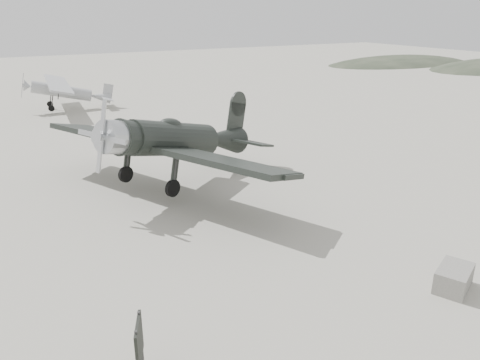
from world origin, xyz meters
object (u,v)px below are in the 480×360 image
object	(u,v)px
equipment_block	(454,278)
sign_board	(139,343)
lowwing_monoplane	(179,140)
highwing_monoplane	(65,89)

from	to	relation	value
equipment_block	sign_board	bearing A→B (deg)	173.30
lowwing_monoplane	highwing_monoplane	distance (m)	21.53
highwing_monoplane	sign_board	world-z (taller)	highwing_monoplane
lowwing_monoplane	equipment_block	bearing A→B (deg)	-96.91
highwing_monoplane	equipment_block	world-z (taller)	highwing_monoplane
lowwing_monoplane	equipment_block	world-z (taller)	lowwing_monoplane
lowwing_monoplane	sign_board	size ratio (longest dim) A/B	8.84
lowwing_monoplane	sign_board	world-z (taller)	lowwing_monoplane
sign_board	highwing_monoplane	bearing A→B (deg)	105.70
equipment_block	sign_board	world-z (taller)	sign_board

